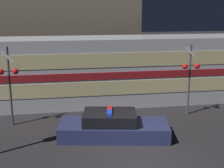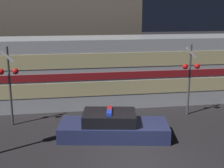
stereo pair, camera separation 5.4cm
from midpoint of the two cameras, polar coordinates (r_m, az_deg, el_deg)
The scene contains 6 objects.
ground_plane at distance 11.17m, azimuth 4.67°, elevation -14.23°, with size 120.00×120.00×0.00m, color #262326.
train at distance 17.51m, azimuth -0.34°, elevation 2.54°, with size 21.66×2.95×3.68m.
police_car at distance 13.01m, azimuth 0.03°, elevation -7.85°, with size 4.70×2.49×1.21m.
crossing_signal_near at distance 15.71m, azimuth 14.02°, elevation 2.15°, with size 0.89×0.32×3.55m.
crossing_signal_far at distance 14.48m, azimuth -18.43°, elevation 1.05°, with size 0.89×0.32×3.61m.
building_left at distance 24.28m, azimuth -8.70°, elevation 13.13°, with size 10.31×6.11×10.11m.
Camera 1 is at (-2.53, -9.55, 5.21)m, focal length 50.00 mm.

